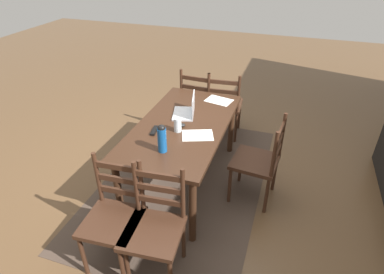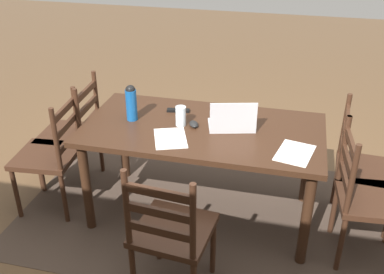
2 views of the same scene
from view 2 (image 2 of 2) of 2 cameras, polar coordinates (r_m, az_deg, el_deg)
name	(u,v)px [view 2 (image 2 of 2)]	position (r m, az deg, el deg)	size (l,w,h in m)	color
ground_plane	(202,212)	(3.58, 1.23, -9.54)	(14.00, 14.00, 0.00)	brown
area_rug	(202,212)	(3.58, 1.23, -9.50)	(2.76, 1.73, 0.01)	#47382D
dining_table	(203,138)	(3.22, 1.35, -0.19)	(1.70, 0.88, 0.75)	#382114
chair_right_far	(51,155)	(3.57, -17.47, -2.19)	(0.48, 0.48, 0.95)	#3D2316
chair_right_near	(73,134)	(3.83, -14.92, 0.38)	(0.47, 0.47, 0.95)	#3D2316
chair_left_far	(367,198)	(3.15, 21.31, -7.22)	(0.47, 0.47, 0.95)	#3D2316
chair_far_head	(171,233)	(2.68, -2.67, -12.04)	(0.48, 0.48, 0.95)	#3D2316
chair_left_near	(362,169)	(3.45, 20.78, -3.84)	(0.47, 0.47, 0.95)	#3D2316
laptop	(232,122)	(3.13, 5.12, 1.92)	(0.37, 0.30, 0.23)	silver
water_bottle	(131,102)	(3.25, -7.74, 4.42)	(0.08, 0.08, 0.27)	#145199
drinking_glass	(181,116)	(3.17, -1.44, 2.67)	(0.07, 0.07, 0.14)	silver
computer_mouse	(194,124)	(3.18, 0.22, 1.67)	(0.06, 0.10, 0.03)	black
tv_remote	(178,110)	(3.40, -1.77, 3.40)	(0.04, 0.17, 0.02)	black
paper_stack_left	(170,138)	(3.03, -2.76, -0.16)	(0.21, 0.30, 0.00)	white
paper_stack_right	(295,153)	(2.93, 12.94, -1.98)	(0.21, 0.30, 0.00)	white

